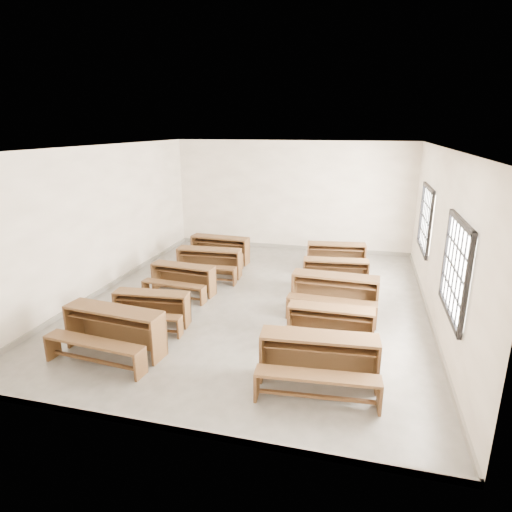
% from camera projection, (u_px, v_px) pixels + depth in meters
% --- Properties ---
extents(room, '(8.50, 8.50, 3.20)m').
position_uv_depth(room, '(260.00, 202.00, 8.52)').
color(room, gray).
rests_on(room, ground).
extents(desk_set_0, '(1.77, 1.04, 0.76)m').
position_uv_depth(desk_set_0, '(113.00, 328.00, 6.93)').
color(desk_set_0, brown).
rests_on(desk_set_0, ground).
extents(desk_set_1, '(1.47, 0.86, 0.63)m').
position_uv_depth(desk_set_1, '(151.00, 306.00, 7.96)').
color(desk_set_1, brown).
rests_on(desk_set_1, ground).
extents(desk_set_2, '(1.51, 0.88, 0.65)m').
position_uv_depth(desk_set_2, '(182.00, 277.00, 9.46)').
color(desk_set_2, brown).
rests_on(desk_set_2, ground).
extents(desk_set_3, '(1.61, 0.90, 0.71)m').
position_uv_depth(desk_set_3, '(209.00, 261.00, 10.51)').
color(desk_set_3, brown).
rests_on(desk_set_3, ground).
extents(desk_set_4, '(1.64, 0.93, 0.72)m').
position_uv_depth(desk_set_4, '(219.00, 248.00, 11.62)').
color(desk_set_4, brown).
rests_on(desk_set_4, ground).
extents(desk_set_5, '(1.74, 1.00, 0.75)m').
position_uv_depth(desk_set_5, '(319.00, 357.00, 6.07)').
color(desk_set_5, brown).
rests_on(desk_set_5, ground).
extents(desk_set_6, '(1.45, 0.76, 0.65)m').
position_uv_depth(desk_set_6, '(330.00, 323.00, 7.26)').
color(desk_set_6, brown).
rests_on(desk_set_6, ground).
extents(desk_set_7, '(1.73, 0.95, 0.76)m').
position_uv_depth(desk_set_7, '(335.00, 291.00, 8.49)').
color(desk_set_7, brown).
rests_on(desk_set_7, ground).
extents(desk_set_8, '(1.54, 0.91, 0.66)m').
position_uv_depth(desk_set_8, '(335.00, 272.00, 9.80)').
color(desk_set_8, brown).
rests_on(desk_set_8, ground).
extents(desk_set_9, '(1.58, 0.95, 0.67)m').
position_uv_depth(desk_set_9, '(336.00, 254.00, 11.12)').
color(desk_set_9, brown).
rests_on(desk_set_9, ground).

